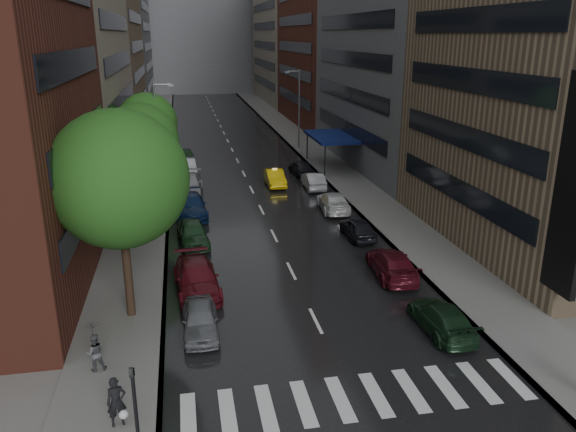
# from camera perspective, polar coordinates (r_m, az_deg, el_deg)

# --- Properties ---
(ground) EXTENTS (220.00, 220.00, 0.00)m
(ground) POSITION_cam_1_polar(r_m,az_deg,el_deg) (23.79, 5.16, -15.10)
(ground) COLOR gray
(ground) RESTS_ON ground
(road) EXTENTS (14.00, 140.00, 0.01)m
(road) POSITION_cam_1_polar(r_m,az_deg,el_deg) (70.54, -6.00, 7.32)
(road) COLOR black
(road) RESTS_ON ground
(sidewalk_left) EXTENTS (4.00, 140.00, 0.15)m
(sidewalk_left) POSITION_cam_1_polar(r_m,az_deg,el_deg) (70.37, -13.37, 6.97)
(sidewalk_left) COLOR gray
(sidewalk_left) RESTS_ON ground
(sidewalk_right) EXTENTS (4.00, 140.00, 0.15)m
(sidewalk_right) POSITION_cam_1_polar(r_m,az_deg,el_deg) (71.82, 1.23, 7.67)
(sidewalk_right) COLOR gray
(sidewalk_right) RESTS_ON ground
(crosswalk) EXTENTS (13.15, 2.80, 0.01)m
(crosswalk) POSITION_cam_1_polar(r_m,az_deg,el_deg) (22.26, 7.15, -17.74)
(crosswalk) COLOR silver
(crosswalk) RESTS_ON ground
(buildings_left) EXTENTS (8.00, 108.00, 38.00)m
(buildings_left) POSITION_cam_1_polar(r_m,az_deg,el_deg) (78.49, -18.66, 19.34)
(buildings_left) COLOR maroon
(buildings_left) RESTS_ON ground
(buildings_right) EXTENTS (8.05, 109.10, 36.00)m
(buildings_right) POSITION_cam_1_polar(r_m,az_deg,el_deg) (78.62, 4.77, 19.46)
(buildings_right) COLOR #937A5B
(buildings_right) RESTS_ON ground
(building_far) EXTENTS (40.00, 14.00, 32.00)m
(building_far) POSITION_cam_1_polar(r_m,az_deg,el_deg) (137.25, -8.90, 19.08)
(building_far) COLOR slate
(building_far) RESTS_ON ground
(tree_near) EXTENTS (6.25, 6.25, 9.97)m
(tree_near) POSITION_cam_1_polar(r_m,az_deg,el_deg) (26.02, -16.81, 3.58)
(tree_near) COLOR #382619
(tree_near) RESTS_ON ground
(tree_mid) EXTENTS (5.38, 5.38, 8.58)m
(tree_mid) POSITION_cam_1_polar(r_m,az_deg,el_deg) (40.21, -14.82, 7.25)
(tree_mid) COLOR #382619
(tree_mid) RESTS_ON ground
(tree_far) EXTENTS (5.17, 5.17, 8.24)m
(tree_far) POSITION_cam_1_polar(r_m,az_deg,el_deg) (50.68, -14.10, 9.16)
(tree_far) COLOR #382619
(tree_far) RESTS_ON ground
(taxi) EXTENTS (1.53, 4.36, 1.44)m
(taxi) POSITION_cam_1_polar(r_m,az_deg,el_deg) (50.26, -1.35, 3.90)
(taxi) COLOR #E0B50B
(taxi) RESTS_ON ground
(parked_cars_left) EXTENTS (2.74, 40.56, 1.60)m
(parked_cars_left) POSITION_cam_1_polar(r_m,az_deg,el_deg) (42.31, -9.88, 0.97)
(parked_cars_left) COLOR slate
(parked_cars_left) RESTS_ON ground
(parked_cars_right) EXTENTS (2.47, 35.21, 1.47)m
(parked_cars_right) POSITION_cam_1_polar(r_m,az_deg,el_deg) (39.38, 6.20, -0.24)
(parked_cars_right) COLOR black
(parked_cars_right) RESTS_ON ground
(ped_bag_walker) EXTENTS (0.75, 0.58, 1.81)m
(ped_bag_walker) POSITION_cam_1_polar(r_m,az_deg,el_deg) (20.92, -17.00, -17.68)
(ped_bag_walker) COLOR black
(ped_bag_walker) RESTS_ON sidewalk_left
(ped_black_umbrella) EXTENTS (0.96, 0.98, 2.09)m
(ped_black_umbrella) POSITION_cam_1_polar(r_m,az_deg,el_deg) (23.91, -19.14, -12.03)
(ped_black_umbrella) COLOR #4C4D52
(ped_black_umbrella) RESTS_ON sidewalk_left
(traffic_light) EXTENTS (0.18, 0.15, 3.45)m
(traffic_light) POSITION_cam_1_polar(r_m,az_deg,el_deg) (18.48, -15.25, -18.25)
(traffic_light) COLOR black
(traffic_light) RESTS_ON sidewalk_left
(street_lamp_left) EXTENTS (1.74, 0.22, 9.00)m
(street_lamp_left) POSITION_cam_1_polar(r_m,az_deg,el_deg) (49.80, -13.07, 8.21)
(street_lamp_left) COLOR gray
(street_lamp_left) RESTS_ON sidewalk_left
(street_lamp_right) EXTENTS (1.74, 0.22, 9.00)m
(street_lamp_right) POSITION_cam_1_polar(r_m,az_deg,el_deg) (66.00, 1.07, 10.98)
(street_lamp_right) COLOR gray
(street_lamp_right) RESTS_ON sidewalk_right
(awning) EXTENTS (4.00, 8.00, 3.12)m
(awning) POSITION_cam_1_polar(r_m,az_deg,el_deg) (56.93, 4.40, 8.01)
(awning) COLOR navy
(awning) RESTS_ON sidewalk_right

